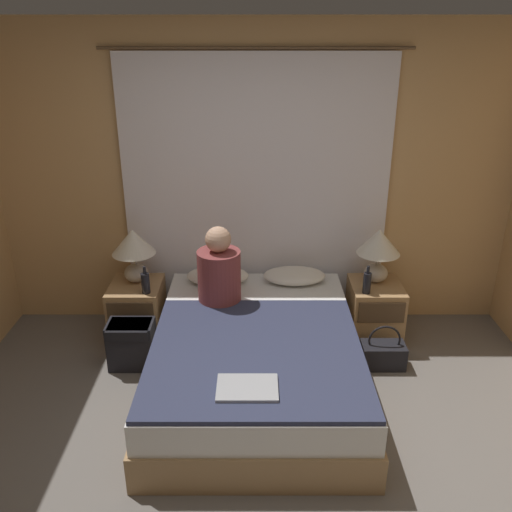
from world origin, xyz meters
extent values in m
plane|color=#66605B|center=(0.00, 0.00, 0.00)|extent=(16.00, 16.00, 0.00)
cube|color=tan|center=(0.00, 2.02, 1.25)|extent=(4.38, 0.06, 2.50)
cube|color=white|center=(0.00, 1.96, 1.13)|extent=(2.17, 0.02, 2.25)
cylinder|color=brown|center=(0.00, 1.96, 2.27)|extent=(2.37, 0.02, 0.02)
cube|color=#99754C|center=(0.00, 0.91, 0.12)|extent=(1.44, 1.98, 0.25)
cube|color=white|center=(0.00, 0.91, 0.35)|extent=(1.40, 1.94, 0.21)
cube|color=#A87F51|center=(-0.98, 1.61, 0.24)|extent=(0.41, 0.46, 0.49)
cube|color=#4C3823|center=(-0.98, 1.38, 0.36)|extent=(0.36, 0.02, 0.18)
cube|color=#A87F51|center=(0.98, 1.61, 0.24)|extent=(0.41, 0.46, 0.49)
cube|color=#4C3823|center=(0.98, 1.38, 0.36)|extent=(0.36, 0.02, 0.18)
ellipsoid|color=#B2A899|center=(-0.98, 1.68, 0.56)|extent=(0.19, 0.19, 0.15)
cylinder|color=#B2A893|center=(-0.98, 1.68, 0.69)|extent=(0.02, 0.02, 0.10)
cone|color=silver|center=(-0.98, 1.68, 0.84)|extent=(0.35, 0.35, 0.20)
ellipsoid|color=#B2A899|center=(0.98, 1.68, 0.56)|extent=(0.19, 0.19, 0.15)
cylinder|color=#B2A893|center=(0.98, 1.68, 0.69)|extent=(0.02, 0.02, 0.10)
cone|color=silver|center=(0.98, 1.68, 0.84)|extent=(0.35, 0.35, 0.20)
ellipsoid|color=silver|center=(-0.32, 1.71, 0.52)|extent=(0.51, 0.30, 0.12)
ellipsoid|color=silver|center=(0.32, 1.71, 0.52)|extent=(0.51, 0.30, 0.12)
cube|color=#2D334C|center=(0.00, 0.64, 0.48)|extent=(1.38, 1.38, 0.03)
cylinder|color=brown|center=(-0.28, 1.37, 0.67)|extent=(0.33, 0.33, 0.42)
sphere|color=tan|center=(-0.28, 1.37, 0.98)|extent=(0.19, 0.19, 0.19)
cylinder|color=black|center=(-0.86, 1.47, 0.57)|extent=(0.07, 0.07, 0.17)
cylinder|color=black|center=(-0.86, 1.47, 0.68)|extent=(0.02, 0.02, 0.06)
cylinder|color=black|center=(0.87, 1.47, 0.57)|extent=(0.06, 0.06, 0.17)
cylinder|color=black|center=(0.87, 1.47, 0.69)|extent=(0.02, 0.02, 0.06)
cube|color=#9EA0A5|center=(-0.05, 0.23, 0.50)|extent=(0.35, 0.25, 0.02)
cube|color=black|center=(-0.95, 1.19, 0.19)|extent=(0.35, 0.22, 0.37)
cube|color=black|center=(-0.95, 1.17, 0.33)|extent=(0.31, 0.23, 0.08)
cube|color=black|center=(0.98, 1.18, 0.09)|extent=(0.33, 0.19, 0.19)
torus|color=black|center=(0.98, 1.18, 0.23)|extent=(0.25, 0.02, 0.25)
camera|label=1|loc=(0.00, -2.34, 2.42)|focal=38.00mm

